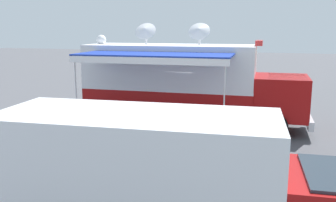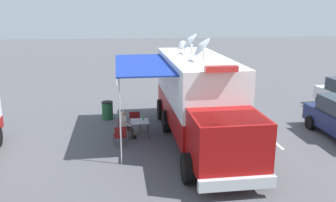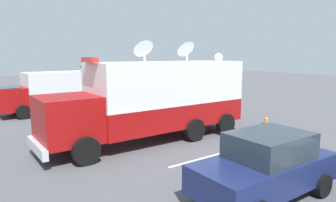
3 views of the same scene
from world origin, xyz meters
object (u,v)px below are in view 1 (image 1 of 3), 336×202
(traffic_cone, at_px, (65,106))
(seated_responder, at_px, (151,128))
(folding_chair_beside_table, at_px, (131,127))
(support_truck, at_px, (165,183))
(car_far_corner, at_px, (172,77))
(command_truck, at_px, (187,81))
(folding_chair_spare_by_truck, at_px, (173,135))
(car_behind_truck, at_px, (220,85))
(water_bottle, at_px, (151,118))
(trash_bin, at_px, (67,133))
(folding_chair_at_table, at_px, (150,133))
(folding_table, at_px, (153,123))

(traffic_cone, bearing_deg, seated_responder, 56.13)
(folding_chair_beside_table, bearing_deg, traffic_cone, -125.68)
(support_truck, relative_size, car_far_corner, 1.62)
(folding_chair_beside_table, height_order, traffic_cone, folding_chair_beside_table)
(command_truck, relative_size, traffic_cone, 16.48)
(folding_chair_spare_by_truck, bearing_deg, command_truck, -174.34)
(car_behind_truck, relative_size, car_far_corner, 0.99)
(folding_chair_beside_table, bearing_deg, water_bottle, 117.06)
(trash_bin, bearing_deg, support_truck, 45.43)
(car_far_corner, bearing_deg, command_truck, 19.86)
(folding_chair_at_table, bearing_deg, folding_chair_beside_table, -121.69)
(car_behind_truck, distance_m, car_far_corner, 4.51)
(command_truck, relative_size, folding_chair_at_table, 10.98)
(folding_chair_at_table, height_order, car_far_corner, car_far_corner)
(folding_table, xyz_separation_m, car_behind_truck, (-8.90, 1.16, 0.21))
(water_bottle, distance_m, folding_chair_spare_by_truck, 1.58)
(traffic_cone, height_order, car_behind_truck, car_behind_truck)
(trash_bin, height_order, support_truck, support_truck)
(support_truck, bearing_deg, water_bottle, -158.82)
(folding_chair_beside_table, bearing_deg, seated_responder, 66.84)
(folding_table, height_order, car_behind_truck, car_behind_truck)
(support_truck, bearing_deg, traffic_cone, -140.39)
(folding_chair_beside_table, xyz_separation_m, car_behind_truck, (-9.09, 2.01, 0.37))
(command_truck, xyz_separation_m, folding_table, (2.49, -0.69, -1.27))
(car_behind_truck, bearing_deg, water_bottle, -8.59)
(water_bottle, height_order, support_truck, support_truck)
(command_truck, height_order, car_far_corner, command_truck)
(seated_responder, bearing_deg, support_truck, 21.28)
(folding_chair_at_table, distance_m, seated_responder, 0.23)
(traffic_cone, xyz_separation_m, car_far_corner, (-7.98, 3.41, 0.60))
(folding_chair_spare_by_truck, relative_size, support_truck, 0.13)
(trash_bin, distance_m, car_far_corner, 13.01)
(folding_chair_at_table, height_order, trash_bin, trash_bin)
(folding_chair_at_table, xyz_separation_m, folding_chair_spare_by_truck, (0.04, 0.89, 0.00))
(car_far_corner, bearing_deg, support_truck, 15.56)
(support_truck, bearing_deg, trash_bin, -134.57)
(traffic_cone, height_order, support_truck, support_truck)
(seated_responder, relative_size, car_far_corner, 0.29)
(folding_chair_spare_by_truck, distance_m, traffic_cone, 8.20)
(support_truck, bearing_deg, car_behind_truck, -175.01)
(seated_responder, bearing_deg, car_behind_truck, 173.80)
(folding_chair_beside_table, distance_m, seated_responder, 1.07)
(folding_table, distance_m, car_far_corner, 11.74)
(water_bottle, xyz_separation_m, trash_bin, (1.70, -2.63, -0.38))
(folding_chair_at_table, height_order, folding_chair_beside_table, same)
(folding_chair_at_table, relative_size, support_truck, 0.13)
(water_bottle, xyz_separation_m, traffic_cone, (-3.31, -5.80, -0.55))
(seated_responder, bearing_deg, car_far_corner, -167.50)
(car_far_corner, bearing_deg, folding_chair_at_table, 12.34)
(water_bottle, relative_size, folding_chair_beside_table, 0.26)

